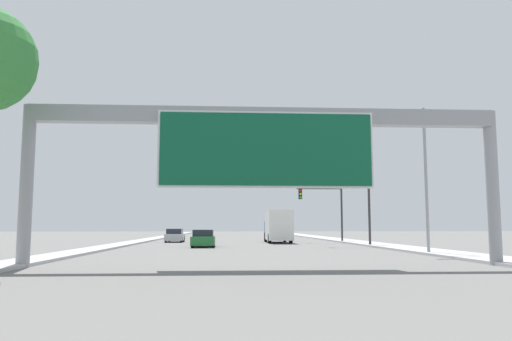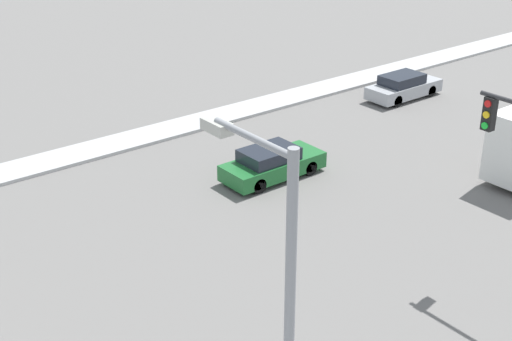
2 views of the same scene
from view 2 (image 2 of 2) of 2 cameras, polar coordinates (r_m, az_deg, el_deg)
The scene contains 3 objects.
median_strip_left at distance 50.72m, azimuth 16.22°, elevation 9.11°, with size 2.00×120.00×0.15m.
car_mid_right at distance 40.40m, azimuth 11.71°, elevation 6.58°, with size 1.74×4.53×1.38m.
car_far_left at distance 29.90m, azimuth 1.29°, elevation 0.57°, with size 1.79×4.50×1.38m.
Camera 2 is at (17.48, 19.86, 12.88)m, focal length 50.00 mm.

